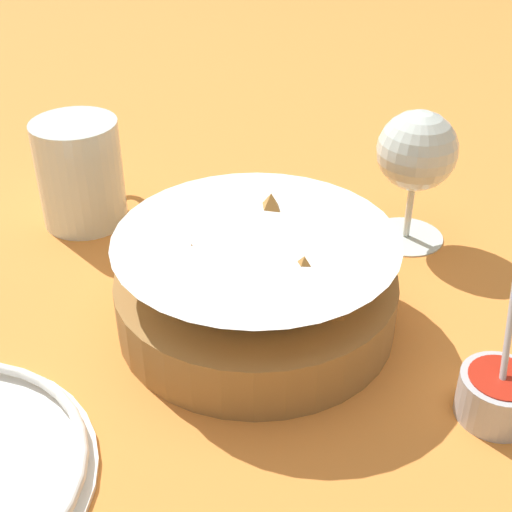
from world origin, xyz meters
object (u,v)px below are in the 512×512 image
object	(u,v)px
wine_glass	(417,155)
beer_mug	(81,176)
food_basket	(257,285)
sauce_cup	(498,393)

from	to	relation	value
wine_glass	beer_mug	distance (m)	0.35
food_basket	sauce_cup	bearing A→B (deg)	-110.09
food_basket	sauce_cup	distance (m)	0.21
wine_glass	food_basket	bearing A→B (deg)	144.00
sauce_cup	beer_mug	bearing A→B (deg)	63.31
sauce_cup	beer_mug	distance (m)	0.47
sauce_cup	wine_glass	size ratio (longest dim) A/B	0.76
food_basket	beer_mug	world-z (taller)	beer_mug
sauce_cup	wine_glass	bearing A→B (deg)	16.91
wine_glass	beer_mug	bearing A→B (deg)	95.61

